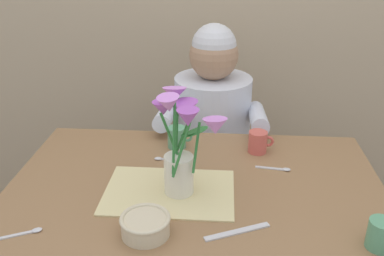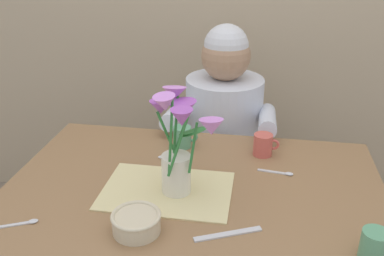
{
  "view_description": "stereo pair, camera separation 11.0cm",
  "coord_description": "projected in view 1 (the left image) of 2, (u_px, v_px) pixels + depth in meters",
  "views": [
    {
      "loc": [
        0.08,
        -1.17,
        1.48
      ],
      "look_at": [
        -0.01,
        0.05,
        0.92
      ],
      "focal_mm": 40.36,
      "sensor_mm": 36.0,
      "label": 1
    },
    {
      "loc": [
        0.19,
        -1.16,
        1.48
      ],
      "look_at": [
        -0.01,
        0.05,
        0.92
      ],
      "focal_mm": 40.36,
      "sensor_mm": 36.0,
      "label": 2
    }
  ],
  "objects": [
    {
      "name": "spoon_1",
      "position": [
        27.0,
        232.0,
        1.16
      ],
      "size": [
        0.11,
        0.06,
        0.01
      ],
      "color": "silver",
      "rests_on": "dining_table"
    },
    {
      "name": "spoon_0",
      "position": [
        279.0,
        169.0,
        1.47
      ],
      "size": [
        0.12,
        0.03,
        0.01
      ],
      "color": "silver",
      "rests_on": "dining_table"
    },
    {
      "name": "spoon_2",
      "position": [
        166.0,
        159.0,
        1.53
      ],
      "size": [
        0.12,
        0.02,
        0.01
      ],
      "color": "silver",
      "rests_on": "dining_table"
    },
    {
      "name": "seated_person",
      "position": [
        212.0,
        148.0,
        2.0
      ],
      "size": [
        0.45,
        0.47,
        1.14
      ],
      "rotation": [
        0.0,
        0.0,
        -0.07
      ],
      "color": "#4C4C56",
      "rests_on": "ground_plane"
    },
    {
      "name": "dinner_knife",
      "position": [
        237.0,
        232.0,
        1.16
      ],
      "size": [
        0.18,
        0.1,
        0.0
      ],
      "primitive_type": "cube",
      "rotation": [
        0.0,
        0.0,
        0.43
      ],
      "color": "silver",
      "rests_on": "dining_table"
    },
    {
      "name": "ceramic_bowl",
      "position": [
        145.0,
        225.0,
        1.14
      ],
      "size": [
        0.14,
        0.14,
        0.06
      ],
      "color": "beige",
      "rests_on": "dining_table"
    },
    {
      "name": "striped_placemat",
      "position": [
        169.0,
        192.0,
        1.34
      ],
      "size": [
        0.4,
        0.28,
        0.0
      ],
      "primitive_type": "cube",
      "color": "beige",
      "rests_on": "dining_table"
    },
    {
      "name": "ceramic_mug",
      "position": [
        177.0,
        137.0,
        1.6
      ],
      "size": [
        0.09,
        0.07,
        0.08
      ],
      "color": "#569970",
      "rests_on": "dining_table"
    },
    {
      "name": "coffee_cup",
      "position": [
        381.0,
        234.0,
        1.09
      ],
      "size": [
        0.09,
        0.07,
        0.08
      ],
      "color": "#569970",
      "rests_on": "dining_table"
    },
    {
      "name": "dining_table",
      "position": [
        195.0,
        211.0,
        1.41
      ],
      "size": [
        1.2,
        0.8,
        0.74
      ],
      "color": "olive",
      "rests_on": "ground_plane"
    },
    {
      "name": "tea_cup",
      "position": [
        258.0,
        142.0,
        1.57
      ],
      "size": [
        0.09,
        0.07,
        0.08
      ],
      "color": "#CC564C",
      "rests_on": "dining_table"
    },
    {
      "name": "flower_vase",
      "position": [
        182.0,
        139.0,
        1.26
      ],
      "size": [
        0.23,
        0.25,
        0.34
      ],
      "color": "silver",
      "rests_on": "dining_table"
    }
  ]
}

